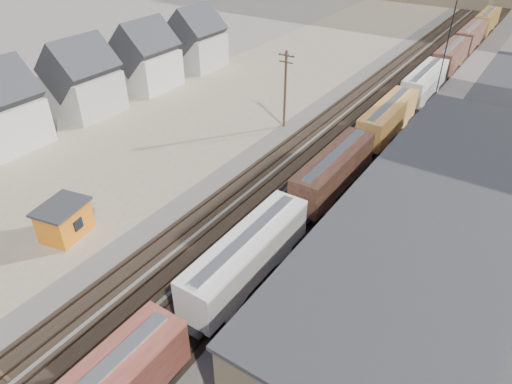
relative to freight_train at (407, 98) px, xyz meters
The scene contains 9 objects.
ballast_bed 5.93m from the freight_train, 136.43° to the right, with size 18.00×200.00×0.06m, color #4C4742.
dirt_yard 27.56m from the freight_train, 150.23° to the right, with size 24.00×180.00×0.03m, color #7F6B57.
rail_tracks 6.26m from the freight_train, 140.27° to the right, with size 11.40×200.00×0.24m.
freight_train is the anchor object (origin of this frame).
warehouse 30.73m from the freight_train, 68.66° to the right, with size 12.40×40.40×7.25m.
utility_pole_north 17.10m from the freight_train, 136.64° to the right, with size 2.20×0.32×10.00m.
radio_mast 9.26m from the freight_train, 70.99° to the left, with size 1.20×0.16×18.00m.
townhouse_row 47.43m from the freight_train, 142.87° to the right, with size 8.15×68.16×10.47m.
maintenance_shed 45.32m from the freight_train, 111.95° to the right, with size 4.22×4.99×3.22m.
Camera 1 is at (18.88, -5.94, 25.91)m, focal length 32.00 mm.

